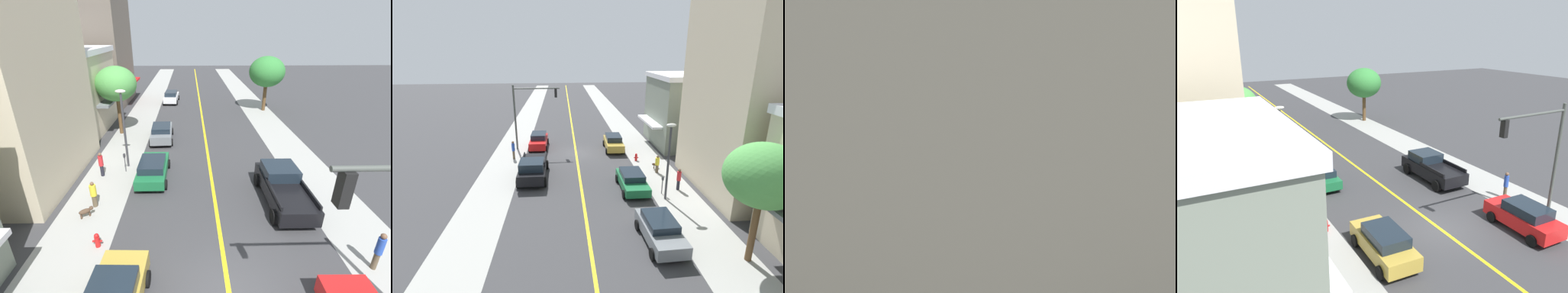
% 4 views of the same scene
% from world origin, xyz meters
% --- Properties ---
extents(ground_plane, '(140.00, 140.00, 0.00)m').
position_xyz_m(ground_plane, '(0.00, 0.00, 0.00)').
color(ground_plane, '#38383A').
extents(sidewalk_left, '(3.47, 126.00, 0.01)m').
position_xyz_m(sidewalk_left, '(-6.95, 0.00, 0.00)').
color(sidewalk_left, '#9E9E99').
rests_on(sidewalk_left, ground).
extents(sidewalk_right, '(3.47, 126.00, 0.01)m').
position_xyz_m(sidewalk_right, '(6.95, 0.00, 0.00)').
color(sidewalk_right, '#9E9E99').
rests_on(sidewalk_right, ground).
extents(road_centerline_stripe, '(0.20, 126.00, 0.00)m').
position_xyz_m(road_centerline_stripe, '(0.00, 0.00, 0.00)').
color(road_centerline_stripe, yellow).
rests_on(road_centerline_stripe, ground).
extents(brick_apartment_block, '(11.57, 8.56, 7.93)m').
position_xyz_m(brick_apartment_block, '(-14.13, -2.38, 3.98)').
color(brick_apartment_block, gray).
rests_on(brick_apartment_block, ground).
extents(tan_rowhouse, '(10.38, 9.98, 15.50)m').
position_xyz_m(tan_rowhouse, '(-14.14, 9.28, 7.76)').
color(tan_rowhouse, beige).
rests_on(tan_rowhouse, ground).
extents(street_tree_right_corner, '(3.69, 3.69, 6.35)m').
position_xyz_m(street_tree_right_corner, '(-8.07, 17.68, 4.75)').
color(street_tree_right_corner, brown).
rests_on(street_tree_right_corner, ground).
extents(fire_hydrant, '(0.44, 0.24, 0.73)m').
position_xyz_m(fire_hydrant, '(-5.78, 2.74, 0.36)').
color(fire_hydrant, red).
rests_on(fire_hydrant, ground).
extents(parking_meter, '(0.12, 0.18, 1.39)m').
position_xyz_m(parking_meter, '(-6.01, 9.94, 0.91)').
color(parking_meter, '#4C4C51').
rests_on(parking_meter, ground).
extents(traffic_light_mast, '(4.89, 0.32, 6.95)m').
position_xyz_m(traffic_light_mast, '(4.95, -1.97, 4.64)').
color(traffic_light_mast, '#474C47').
rests_on(traffic_light_mast, ground).
extents(street_lamp, '(0.70, 0.36, 5.68)m').
position_xyz_m(street_lamp, '(-6.01, 10.77, 3.57)').
color(street_lamp, '#38383D').
rests_on(street_lamp, ground).
extents(red_sedan_right_curb, '(2.04, 4.33, 1.63)m').
position_xyz_m(red_sedan_right_curb, '(4.01, -2.21, 0.84)').
color(red_sedan_right_curb, red).
rests_on(red_sedan_right_curb, ground).
extents(grey_sedan_left_curb, '(2.16, 4.23, 1.48)m').
position_xyz_m(grey_sedan_left_curb, '(-3.97, 15.77, 0.79)').
color(grey_sedan_left_curb, slate).
rests_on(grey_sedan_left_curb, ground).
extents(gold_sedan_left_curb, '(2.11, 4.44, 1.59)m').
position_xyz_m(gold_sedan_left_curb, '(-4.12, -0.86, 0.83)').
color(gold_sedan_left_curb, '#B29338').
rests_on(gold_sedan_left_curb, ground).
extents(green_sedan_left_curb, '(2.07, 4.32, 1.40)m').
position_xyz_m(green_sedan_left_curb, '(-3.94, 8.95, 0.75)').
color(green_sedan_left_curb, '#196638').
rests_on(green_sedan_left_curb, ground).
extents(black_pickup_truck, '(2.37, 5.48, 1.87)m').
position_xyz_m(black_pickup_truck, '(3.92, 6.20, 0.94)').
color(black_pickup_truck, black).
rests_on(black_pickup_truck, ground).
extents(pedestrian_red_shirt, '(0.32, 0.32, 1.74)m').
position_xyz_m(pedestrian_red_shirt, '(-7.49, 9.38, 0.93)').
color(pedestrian_red_shirt, black).
rests_on(pedestrian_red_shirt, ground).
extents(pedestrian_blue_shirt, '(0.30, 0.30, 1.84)m').
position_xyz_m(pedestrian_blue_shirt, '(6.27, 1.20, 1.00)').
color(pedestrian_blue_shirt, brown).
rests_on(pedestrian_blue_shirt, ground).
extents(pedestrian_yellow_shirt, '(0.36, 0.36, 1.59)m').
position_xyz_m(pedestrian_yellow_shirt, '(-6.89, 5.88, 0.83)').
color(pedestrian_yellow_shirt, brown).
rests_on(pedestrian_yellow_shirt, ground).
extents(small_dog, '(0.74, 0.58, 0.58)m').
position_xyz_m(small_dog, '(-7.04, 4.90, 0.38)').
color(small_dog, '#4C3828').
rests_on(small_dog, ground).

